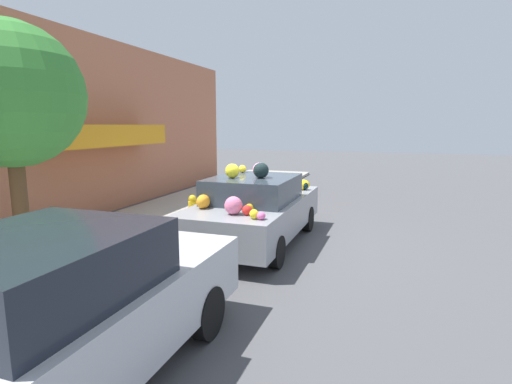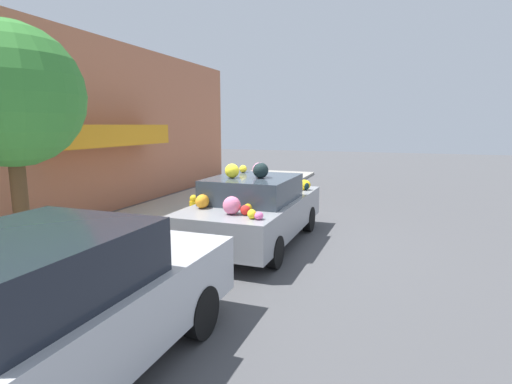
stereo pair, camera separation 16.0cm
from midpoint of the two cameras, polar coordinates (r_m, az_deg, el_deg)
name	(u,v)px [view 1 (the left image)]	position (r m, az deg, el deg)	size (l,w,h in m)	color
ground_plane	(250,242)	(8.49, -1.40, -7.16)	(60.00, 60.00, 0.00)	#4C4C4F
sidewalk_curb	(141,229)	(9.71, -16.60, -5.06)	(24.00, 3.20, 0.12)	#9E998E
building_facade	(60,127)	(10.91, -26.56, 8.24)	(18.00, 1.20, 4.80)	#B26B4C
street_tree	(9,96)	(7.26, -32.33, 11.51)	(2.21, 2.21, 3.88)	brown
fire_hydrant	(193,210)	(9.56, -9.51, -2.52)	(0.20, 0.20, 0.70)	gold
art_car	(256,208)	(8.23, -0.61, -2.36)	(4.20, 1.86, 1.72)	gray
parked_car_plain	(56,314)	(4.15, -27.71, -15.19)	(4.18, 1.86, 1.55)	#B7BABF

